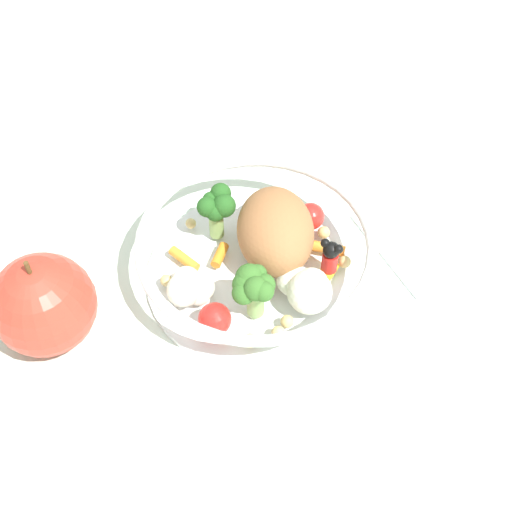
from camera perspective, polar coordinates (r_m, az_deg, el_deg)
ground_plane at (r=0.61m, az=1.28°, el=-1.84°), size 2.40×2.40×0.00m
food_container at (r=0.58m, az=0.50°, el=0.13°), size 0.20×0.20×0.07m
loose_apple at (r=0.56m, az=-17.39°, el=-3.92°), size 0.08×0.08×0.10m
folded_napkin at (r=0.66m, az=15.85°, el=2.30°), size 0.14×0.17×0.01m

